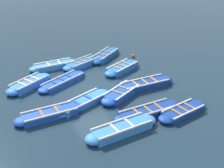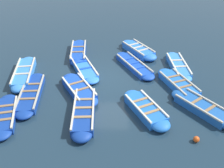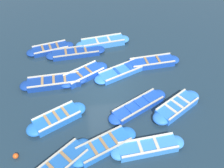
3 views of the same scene
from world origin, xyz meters
name	(u,v)px [view 2 (image 2 of 3)]	position (x,y,z in m)	size (l,w,h in m)	color
ground_plane	(107,80)	(0.00, 0.00, 0.00)	(120.00, 120.00, 0.00)	#1C303F
boat_broadside	(79,89)	(1.22, -1.38, 0.19)	(3.30, 2.40, 0.45)	#1947B7
boat_end_of_row	(134,65)	(-1.44, 1.57, 0.15)	(3.65, 2.41, 0.35)	#1947B7
boat_inner_gap	(78,52)	(-3.13, -1.94, 0.18)	(3.68, 1.10, 0.43)	#1947B7
boat_stern_in	(138,50)	(-3.43, 1.96, 0.20)	(3.26, 2.47, 0.47)	blue
boat_far_corner	(84,111)	(2.99, -0.95, 0.19)	(3.93, 1.06, 0.44)	navy
boat_alongside	(83,67)	(-1.15, -1.42, 0.15)	(3.89, 2.27, 0.36)	blue
boat_tucked	(24,73)	(-0.32, -4.64, 0.20)	(3.89, 1.32, 0.47)	#3884E0
boat_outer_left	(203,108)	(2.66, 4.47, 0.19)	(3.25, 2.81, 0.43)	#1E59AD
boat_drifting	(5,115)	(3.29, -4.43, 0.16)	(3.32, 1.53, 0.38)	navy
boat_centre	(178,66)	(-1.31, 4.16, 0.18)	(3.54, 1.01, 0.42)	#3884E0
boat_mid_row	(146,109)	(2.80, 1.84, 0.19)	(3.26, 2.21, 0.45)	blue
boat_near_quay	(31,94)	(1.60, -3.74, 0.16)	(3.97, 1.14, 0.38)	navy
boat_bow_out	(179,84)	(0.66, 3.79, 0.18)	(3.46, 2.11, 0.42)	blue
buoy_orange_near	(196,139)	(4.62, 3.70, 0.13)	(0.25, 0.25, 0.25)	#E05119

